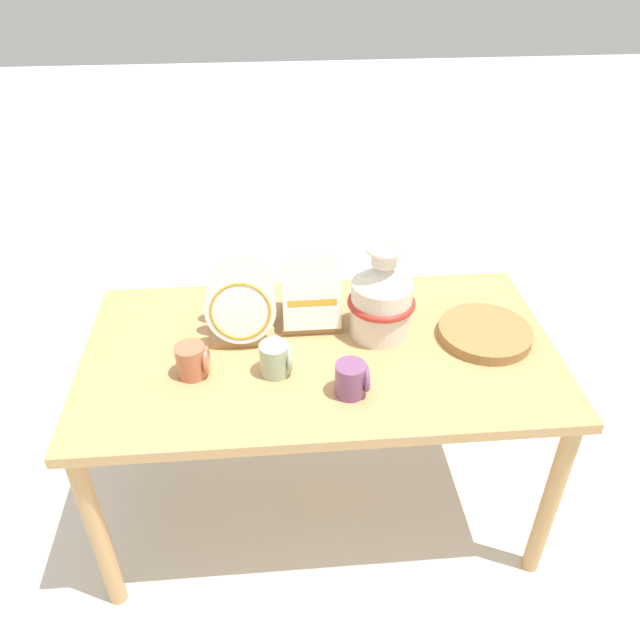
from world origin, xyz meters
TOP-DOWN VIEW (x-y plane):
  - ground_plane at (0.00, 0.00)m, footprint 14.00×14.00m
  - display_table at (0.00, 0.00)m, footprint 1.49×0.81m
  - ceramic_vase at (0.20, 0.07)m, footprint 0.22×0.22m
  - dish_rack_round_plates at (-0.24, 0.09)m, footprint 0.22×0.19m
  - dish_rack_square_plates at (-0.02, 0.15)m, footprint 0.20×0.18m
  - wicker_charger_stack at (0.54, 0.01)m, footprint 0.30×0.30m
  - mug_terracotta_glaze at (-0.39, -0.09)m, footprint 0.10×0.09m
  - mug_plum_glaze at (0.07, -0.22)m, footprint 0.10×0.09m
  - mug_sage_glaze at (-0.14, -0.11)m, footprint 0.10×0.09m

SIDE VIEW (x-z plane):
  - ground_plane at x=0.00m, z-range 0.00..0.00m
  - display_table at x=0.00m, z-range 0.28..1.00m
  - wicker_charger_stack at x=0.54m, z-range 0.72..0.76m
  - mug_terracotta_glaze at x=-0.39m, z-range 0.72..0.82m
  - mug_plum_glaze at x=0.07m, z-range 0.72..0.82m
  - mug_sage_glaze at x=-0.14m, z-range 0.72..0.82m
  - dish_rack_square_plates at x=-0.02m, z-range 0.69..0.90m
  - dish_rack_round_plates at x=-0.24m, z-range 0.69..0.93m
  - ceramic_vase at x=0.20m, z-range 0.70..1.02m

